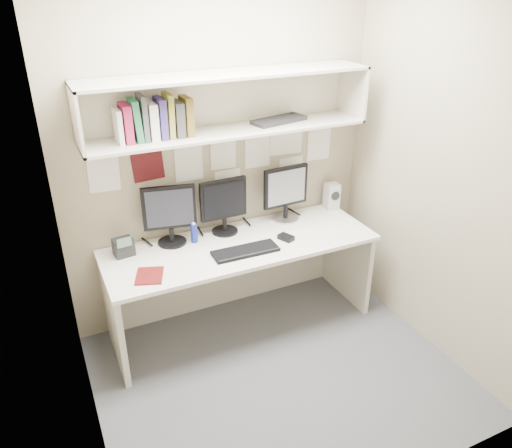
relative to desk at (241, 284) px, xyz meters
name	(u,v)px	position (x,y,z in m)	size (l,w,h in m)	color
floor	(279,375)	(0.00, -0.65, -0.37)	(2.40, 2.00, 0.01)	#48494D
wall_back	(221,155)	(0.00, 0.35, 0.93)	(2.40, 0.02, 2.60)	gray
wall_front	(397,294)	(0.00, -1.65, 0.93)	(2.40, 0.02, 2.60)	gray
wall_left	(66,248)	(-1.20, -0.65, 0.93)	(0.02, 2.00, 2.60)	gray
wall_right	(442,174)	(1.20, -0.65, 0.93)	(0.02, 2.00, 2.60)	gray
desk	(241,284)	(0.00, 0.00, 0.00)	(2.00, 0.70, 0.73)	white
overhead_hutch	(226,102)	(0.00, 0.21, 1.35)	(2.00, 0.38, 0.40)	beige
pinned_papers	(221,161)	(0.00, 0.34, 0.88)	(1.92, 0.01, 0.48)	white
monitor_left	(169,212)	(-0.45, 0.22, 0.61)	(0.38, 0.21, 0.44)	black
monitor_center	(224,204)	(-0.04, 0.22, 0.60)	(0.37, 0.20, 0.42)	black
monitor_right	(286,191)	(0.49, 0.22, 0.61)	(0.38, 0.21, 0.44)	#A5A5AA
keyboard	(245,251)	(-0.03, -0.15, 0.38)	(0.47, 0.17, 0.02)	black
mouse	(286,238)	(0.33, -0.10, 0.38)	(0.07, 0.11, 0.03)	black
speaker	(332,196)	(0.94, 0.24, 0.47)	(0.12, 0.12, 0.22)	silver
blue_bottle	(194,233)	(-0.30, 0.16, 0.44)	(0.05, 0.05, 0.16)	navy
maroon_notebook	(149,276)	(-0.72, -0.17, 0.37)	(0.17, 0.21, 0.01)	#611110
desk_phone	(124,247)	(-0.81, 0.18, 0.43)	(0.15, 0.14, 0.16)	black
book_stack	(154,119)	(-0.51, 0.17, 1.30)	(0.49, 0.18, 0.29)	silver
hutch_tray	(279,120)	(0.40, 0.19, 1.19)	(0.42, 0.16, 0.03)	black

